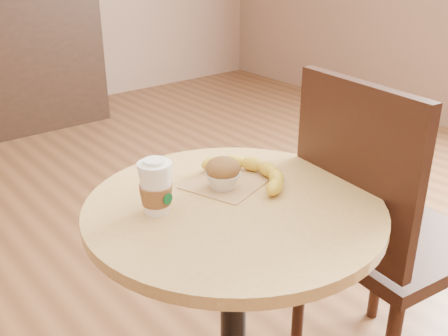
# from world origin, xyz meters

# --- Properties ---
(cafe_table) EXTENTS (0.73, 0.73, 0.75)m
(cafe_table) POSITION_xyz_m (0.02, 0.04, 0.54)
(cafe_table) COLOR black
(cafe_table) RESTS_ON ground
(chair_right) EXTENTS (0.50, 0.50, 1.02)m
(chair_right) POSITION_xyz_m (0.47, -0.08, 0.56)
(chair_right) COLOR #311A11
(chair_right) RESTS_ON ground
(kraft_bag) EXTENTS (0.28, 0.25, 0.00)m
(kraft_bag) POSITION_xyz_m (0.10, 0.15, 0.75)
(kraft_bag) COLOR #A77F50
(kraft_bag) RESTS_ON cafe_table
(coffee_cup) EXTENTS (0.08, 0.08, 0.13)m
(coffee_cup) POSITION_xyz_m (-0.15, 0.12, 0.81)
(coffee_cup) COLOR white
(coffee_cup) RESTS_ON cafe_table
(muffin) EXTENTS (0.09, 0.09, 0.08)m
(muffin) POSITION_xyz_m (0.05, 0.12, 0.79)
(muffin) COLOR silver
(muffin) RESTS_ON kraft_bag
(banana) EXTENTS (0.18, 0.29, 0.04)m
(banana) POSITION_xyz_m (0.14, 0.12, 0.77)
(banana) COLOR gold
(banana) RESTS_ON kraft_bag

